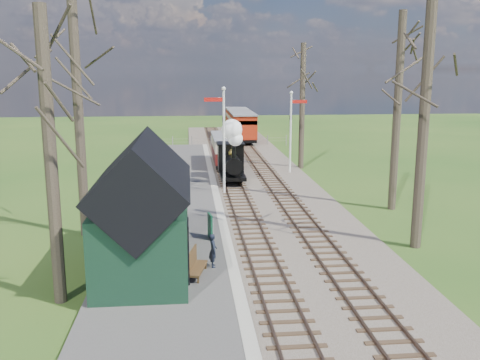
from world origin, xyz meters
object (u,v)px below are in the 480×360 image
Objects in this scene: locomotive at (232,155)px; sign_board at (210,226)px; station_shed at (144,213)px; red_carriage_b at (238,121)px; semaphore_far at (292,126)px; red_carriage_a at (243,127)px; person at (213,250)px; coach at (225,148)px; semaphore_near at (223,133)px; bench at (194,264)px.

locomotive reaches higher than sign_board.
station_shed is 1.10× the size of red_carriage_b.
red_carriage_a is at bearing 96.42° from semaphore_far.
semaphore_far is 4.68× the size of person.
semaphore_near is at bearing -94.82° from coach.
red_carriage_a is (-1.77, 15.76, -1.70)m from semaphore_far.
sign_board is 3.29m from person.
station_shed reaches higher than person.
semaphore_far is at bearing 69.58° from bench.
locomotive is (-4.39, -2.94, -1.47)m from semaphore_far.
red_carriage_b is at bearing 90.00° from red_carriage_a.
locomotive is 0.62× the size of coach.
locomotive is at bearing -97.95° from red_carriage_a.
locomotive is 15.17m from person.
bench is at bearing -98.17° from semaphore_near.
sign_board is at bearing 53.98° from station_shed.
semaphore_near reaches higher than coach.
bench is at bearing -100.20° from sign_board.
station_shed is 1.01× the size of semaphore_near.
semaphore_near is 3.61m from locomotive.
semaphore_far is at bearing -35.52° from coach.
locomotive is 0.71× the size of red_carriage_b.
semaphore_near reaches higher than red_carriage_b.
coach is (4.30, 21.12, -0.88)m from station_shed.
red_carriage_b is (6.90, 39.26, -0.62)m from station_shed.
semaphore_near reaches higher than station_shed.
red_carriage_b is 40.33m from bench.
red_carriage_b is (-1.77, 21.26, -1.70)m from semaphore_far.
bench is (-2.58, -15.78, -1.27)m from locomotive.
semaphore_near is at bearing -103.88° from locomotive.
coach reaches higher than sign_board.
person is (-1.89, -15.01, -1.07)m from locomotive.
person reaches higher than bench.
red_carriage_a is 34.88m from bench.
red_carriage_a is 1.00× the size of red_carriage_b.
sign_board is (-1.09, -8.65, -2.90)m from semaphore_near.
red_carriage_a is at bearing 81.20° from semaphore_near.
bench is at bearing -97.40° from red_carriage_b.
semaphore_far is at bearing -85.23° from red_carriage_b.
red_carriage_b is 36.20m from sign_board.
station_shed is at bearing -101.50° from coach.
red_carriage_a is (3.37, 21.76, -1.97)m from semaphore_near.
semaphore_near is 3.89× the size of bench.
coach is at bearing 83.22° from bench.
semaphore_near is 27.54m from red_carriage_b.
bench is 1.05m from person.
coach is 1.13× the size of red_carriage_b.
semaphore_near is 5.08× the size of person.
red_carriage_a is 5.45× the size of sign_board.
red_carriage_b reaches higher than bench.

